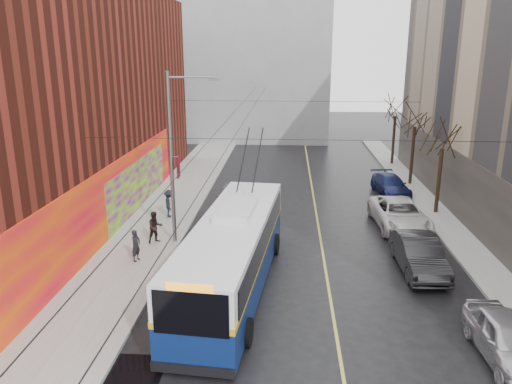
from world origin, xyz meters
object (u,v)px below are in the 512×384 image
pedestrian_a (136,246)px  pedestrian_b (155,227)px  tree_far (396,107)px  streetlight_pole (174,155)px  pedestrian_c (169,204)px  parked_car_c (399,214)px  tree_mid (416,116)px  trolleybus (232,253)px  parked_car_a (507,339)px  following_car (232,197)px  parked_car_b (419,254)px  tree_near (443,136)px  parked_car_d (391,185)px

pedestrian_a → pedestrian_b: 2.45m
tree_far → pedestrian_a: bearing=-126.2°
streetlight_pole → pedestrian_c: 5.70m
tree_far → parked_car_c: bearing=-99.7°
streetlight_pole → pedestrian_c: size_ratio=5.32×
tree_mid → pedestrian_c: bearing=-151.3°
trolleybus → parked_car_a: 10.69m
streetlight_pole → parked_car_c: streetlight_pole is taller
following_car → parked_car_c: bearing=-13.2°
streetlight_pole → parked_car_b: 12.86m
trolleybus → pedestrian_c: 10.20m
streetlight_pole → tree_near: 16.28m
tree_far → parked_car_a: tree_far is taller
parked_car_c → parked_car_b: bearing=-96.7°
following_car → pedestrian_c: bearing=-144.1°
tree_far → pedestrian_a: (-16.58, -22.63, -4.21)m
streetlight_pole → parked_car_d: 17.23m
following_car → pedestrian_a: pedestrian_a is taller
parked_car_c → following_car: size_ratio=1.28×
following_car → pedestrian_b: bearing=-114.2°
parked_car_b → pedestrian_a: 13.38m
following_car → pedestrian_b: size_ratio=2.71×
tree_near → parked_car_c: (-2.85, -2.66, -4.16)m
streetlight_pole → tree_far: bearing=52.9°
tree_near → parked_car_d: bearing=114.7°
parked_car_a → parked_car_b: parked_car_b is taller
tree_far → pedestrian_c: 23.38m
tree_far → pedestrian_b: (-16.28, -20.20, -4.15)m
tree_near → parked_car_d: tree_near is taller
parked_car_b → parked_car_a: bearing=-81.6°
parked_car_c → parked_car_d: size_ratio=1.24×
trolleybus → pedestrian_a: 5.51m
parked_car_c → pedestrian_b: size_ratio=3.46×
parked_car_b → pedestrian_b: (-13.08, 2.37, 0.18)m
streetlight_pole → following_car: (2.19, 6.28, -4.07)m
parked_car_c → pedestrian_a: pedestrian_a is taller
streetlight_pole → parked_car_a: 16.70m
tree_near → tree_mid: bearing=90.0°
tree_near → following_car: tree_near is taller
tree_near → parked_car_a: 16.15m
tree_near → tree_mid: size_ratio=0.96×
tree_mid → parked_car_a: bearing=-95.1°
parked_car_b → pedestrian_c: 14.83m
tree_near → trolleybus: tree_near is taller
streetlight_pole → tree_mid: bearing=40.7°
tree_mid → pedestrian_c: size_ratio=3.95×
parked_car_b → streetlight_pole: bearing=166.3°
pedestrian_a → pedestrian_c: (0.07, 6.60, 0.06)m
parked_car_b → parked_car_d: parked_car_b is taller
following_car → pedestrian_a: 9.62m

